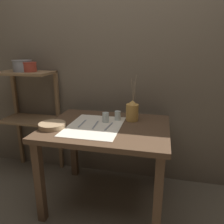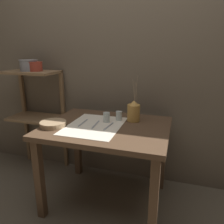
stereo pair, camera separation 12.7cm
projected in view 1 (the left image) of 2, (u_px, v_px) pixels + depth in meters
name	position (u px, v px, depth m)	size (l,w,h in m)	color
ground_plane	(107.00, 200.00, 2.00)	(12.00, 12.00, 0.00)	brown
stone_wall_back	(119.00, 63.00, 2.14)	(7.00, 0.06, 2.40)	brown
wooden_table	(106.00, 137.00, 1.83)	(1.02, 0.80, 0.73)	#4C3523
wooden_shelf_unit	(30.00, 103.00, 2.29)	(0.55, 0.33, 1.12)	brown
linen_cloth	(94.00, 126.00, 1.79)	(0.43, 0.56, 0.00)	beige
pitcher_with_flowers	(132.00, 111.00, 1.90)	(0.11, 0.11, 0.40)	#B7843D
wooden_bowl	(52.00, 125.00, 1.74)	(0.21, 0.21, 0.04)	#9E7F5B
glass_tumbler_near	(106.00, 117.00, 1.87)	(0.06, 0.06, 0.08)	#B7C1BC
glass_tumbler_far	(118.00, 116.00, 1.92)	(0.05, 0.05, 0.08)	#B7C1BC
fork_inner	(82.00, 123.00, 1.83)	(0.02, 0.19, 0.00)	gray
fork_outer	(95.00, 125.00, 1.80)	(0.02, 0.19, 0.00)	gray
knife_center	(109.00, 126.00, 1.77)	(0.03, 0.19, 0.00)	gray
metal_pot_large	(22.00, 65.00, 2.15)	(0.19, 0.19, 0.11)	gray
metal_pot_small	(29.00, 67.00, 2.14)	(0.15, 0.15, 0.09)	#9E3828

